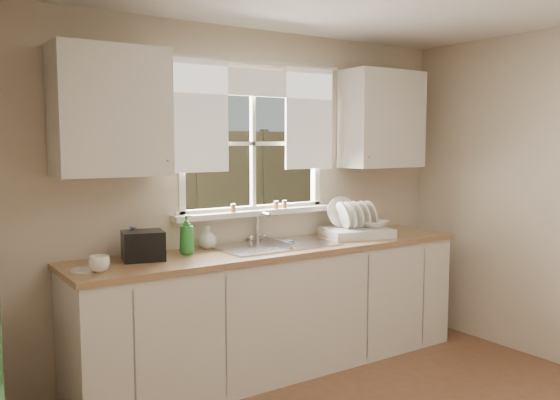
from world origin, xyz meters
TOP-DOWN VIEW (x-y plane):
  - room_walls at (0.00, -0.07)m, footprint 3.62×4.02m
  - window at (0.00, 2.00)m, footprint 1.38×0.16m
  - curtains at (0.00, 1.95)m, footprint 1.50×0.03m
  - base_cabinets at (0.00, 1.68)m, footprint 3.00×0.62m
  - countertop at (0.00, 1.68)m, footprint 3.04×0.65m
  - upper_cabinet_left at (-1.15, 1.82)m, footprint 0.70×0.33m
  - upper_cabinet_right at (1.15, 1.82)m, footprint 0.70×0.33m
  - wall_outlet at (0.88, 1.99)m, footprint 0.08×0.01m
  - sill_jars at (0.06, 1.94)m, footprint 0.50×0.04m
  - backyard at (0.58, 8.42)m, footprint 20.00×10.00m
  - sink at (0.00, 1.71)m, footprint 0.88×0.52m
  - dish_rack at (0.76, 1.70)m, footprint 0.59×0.50m
  - bowl at (0.91, 1.65)m, footprint 0.28×0.28m
  - soap_bottle_a at (-0.67, 1.77)m, footprint 0.13×0.13m
  - soap_bottle_b at (-1.02, 1.87)m, footprint 0.11×0.11m
  - soap_bottle_c at (-0.46, 1.89)m, footprint 0.14×0.14m
  - saucer at (-1.40, 1.63)m, footprint 0.16×0.16m
  - cup at (-1.33, 1.56)m, footprint 0.15×0.15m
  - black_appliance at (-0.99, 1.75)m, footprint 0.30×0.27m

SIDE VIEW (x-z plane):
  - base_cabinets at x=0.00m, z-range 0.00..0.87m
  - sink at x=0.00m, z-range 0.64..1.04m
  - countertop at x=0.00m, z-range 0.87..0.91m
  - saucer at x=-1.40m, z-range 0.91..0.92m
  - cup at x=-1.33m, z-range 0.91..1.01m
  - dish_rack at x=0.76m, z-range 0.82..1.14m
  - soap_bottle_c at x=-0.46m, z-range 0.91..1.07m
  - black_appliance at x=-0.99m, z-range 0.91..1.10m
  - bowl at x=0.91m, z-range 0.98..1.03m
  - soap_bottle_b at x=-1.02m, z-range 0.91..1.11m
  - soap_bottle_a at x=-0.67m, z-range 0.91..1.18m
  - wall_outlet at x=0.88m, z-range 1.02..1.14m
  - sill_jars at x=0.06m, z-range 1.15..1.21m
  - room_walls at x=0.00m, z-range -0.01..2.49m
  - window at x=0.00m, z-range 0.95..2.02m
  - upper_cabinet_left at x=-1.15m, z-range 1.45..2.25m
  - upper_cabinet_right at x=1.15m, z-range 1.45..2.25m
  - curtains at x=0.00m, z-range 1.53..2.34m
  - backyard at x=0.58m, z-range 0.40..6.53m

